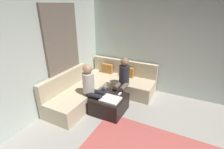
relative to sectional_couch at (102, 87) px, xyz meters
The scene contains 10 objects.
wall_back 2.57m from the sectional_couch, 27.05° to the left, with size 6.00×0.12×2.70m, color silver.
wall_left 2.33m from the sectional_couch, 114.60° to the right, with size 0.12×6.00×2.70m, color silver.
curtain_panel 1.36m from the sectional_couch, 142.74° to the right, with size 0.06×1.10×2.50m, color #726659.
sectional_couch is the anchor object (origin of this frame).
ottoman 0.81m from the sectional_couch, 47.17° to the right, with size 0.76×0.76×0.42m, color black.
folded_blanket 0.98m from the sectional_couch, 47.66° to the right, with size 0.44×0.36×0.04m, color white.
coffee_mug 0.56m from the sectional_couch, 51.42° to the right, with size 0.08×0.08×0.10m, color #334C72.
game_remote 0.83m from the sectional_couch, 27.01° to the right, with size 0.05×0.15×0.02m, color white.
person_on_couch_back 0.73m from the sectional_couch, ahead, with size 0.30×0.60×1.20m.
person_on_couch_side 0.82m from the sectional_couch, 78.30° to the right, with size 0.60×0.30×1.20m.
Camera 1 is at (0.07, -1.74, 2.48)m, focal length 26.36 mm.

